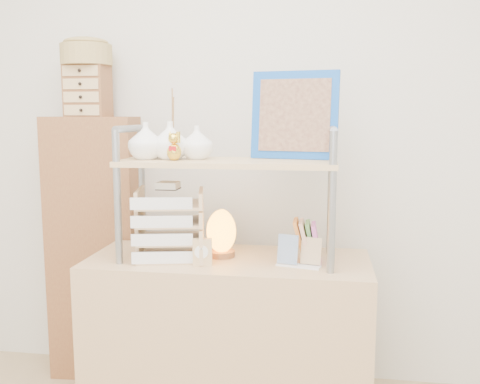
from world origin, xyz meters
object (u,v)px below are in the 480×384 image
Objects in this scene: letter_tray at (170,228)px; salt_lamp at (221,233)px; desk at (229,341)px; cabinet at (96,248)px.

salt_lamp is (0.21, 0.06, -0.03)m from letter_tray.
letter_tray is (-0.25, -0.04, 0.51)m from desk.
cabinet reaches higher than letter_tray.
letter_tray reaches higher than desk.
desk is 3.63× the size of letter_tray.
cabinet is 0.69m from letter_tray.
cabinet reaches higher than desk.
letter_tray is at bearing -42.25° from cabinet.
cabinet reaches higher than salt_lamp.
cabinet is 4.09× the size of letter_tray.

